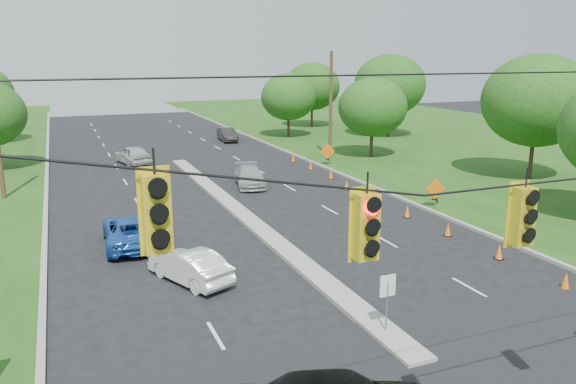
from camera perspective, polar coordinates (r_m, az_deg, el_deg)
name	(u,v)px	position (r m, az deg, el deg)	size (l,w,h in m)	color
curb_left	(46,195)	(38.81, -23.35, -0.30)	(0.25, 110.00, 0.16)	gray
curb_right	(331,171)	(43.26, 4.37, 2.15)	(0.25, 110.00, 0.16)	gray
median	(241,215)	(31.42, -4.77, -2.31)	(1.00, 34.00, 0.18)	gray
median_sign	(387,293)	(18.02, 10.06, -10.05)	(0.55, 0.06, 2.05)	gray
utility_pole_far_right	(331,106)	(48.11, 4.36, 8.74)	(0.28, 0.28, 9.00)	#422D1C
cone_1	(566,281)	(23.93, 26.37, -8.09)	(0.32, 0.32, 0.70)	orange
cone_2	(499,252)	(26.18, 20.66, -5.70)	(0.32, 0.32, 0.70)	orange
cone_3	(448,229)	(28.67, 15.94, -3.66)	(0.32, 0.32, 0.70)	orange
cone_4	(407,211)	(31.36, 12.02, -1.94)	(0.32, 0.32, 0.70)	orange
cone_5	(374,197)	(34.20, 8.73, -0.49)	(0.32, 0.32, 0.70)	orange
cone_6	(347,185)	(37.15, 5.96, 0.73)	(0.32, 0.32, 0.70)	orange
cone_7	(331,174)	(40.45, 4.37, 1.84)	(0.32, 0.32, 0.70)	orange
cone_8	(311,165)	(43.54, 2.30, 2.72)	(0.32, 0.32, 0.70)	orange
cone_9	(293,158)	(46.69, 0.51, 3.48)	(0.32, 0.32, 0.70)	orange
work_sign_1	(436,190)	(33.43, 14.76, 0.19)	(1.27, 0.58, 1.37)	black
work_sign_2	(328,152)	(45.13, 4.06, 4.05)	(1.27, 0.58, 1.37)	black
tree_8	(537,101)	(43.15, 23.98, 8.48)	(7.56, 7.56, 8.82)	black
tree_9	(373,107)	(48.93, 8.59, 8.52)	(5.88, 5.88, 6.86)	black
tree_10	(390,85)	(61.53, 10.31, 10.65)	(7.56, 7.56, 8.82)	black
tree_11	(312,86)	(69.31, 2.47, 10.67)	(6.72, 6.72, 7.84)	black
tree_12	(288,97)	(60.54, 0.05, 9.65)	(5.88, 5.88, 6.86)	black
white_sedan	(190,266)	(22.43, -9.95, -7.41)	(1.38, 3.96, 1.30)	white
blue_pickup	(130,230)	(27.22, -15.73, -3.78)	(2.36, 5.12, 1.42)	#1D4EAA
silver_car_far	(250,176)	(38.17, -3.91, 1.61)	(1.86, 4.56, 1.32)	#A4A4A4
silver_car_oncoming	(133,155)	(47.45, -15.51, 3.66)	(1.81, 4.50, 1.53)	#B4B4B4
dark_car_receding	(227,135)	(58.52, -6.18, 5.83)	(1.44, 4.14, 1.36)	#272525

